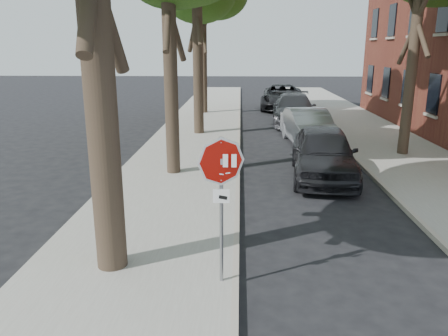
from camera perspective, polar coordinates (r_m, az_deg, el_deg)
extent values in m
plane|color=black|center=(8.09, 4.81, -15.23)|extent=(120.00, 120.00, 0.00)
cube|color=gray|center=(19.50, -4.11, 3.37)|extent=(4.00, 55.00, 0.12)
cube|color=gray|center=(20.41, 20.38, 2.98)|extent=(4.00, 55.00, 0.12)
cube|color=#9E9384|center=(19.38, 1.93, 3.35)|extent=(0.12, 55.00, 0.13)
cube|color=#9E9384|center=(19.86, 14.75, 3.14)|extent=(0.12, 55.00, 0.13)
cylinder|color=gray|center=(7.47, -0.34, -5.77)|extent=(0.06, 0.06, 2.60)
cube|color=#99999E|center=(7.16, -0.37, 0.87)|extent=(0.05, 0.06, 0.10)
cylinder|color=#99999E|center=(7.16, -0.37, 0.87)|extent=(0.76, 0.32, 0.82)
cylinder|color=white|center=(7.14, -0.37, 0.84)|extent=(0.76, 0.32, 0.82)
cylinder|color=#B60E07|center=(7.14, -0.37, 0.83)|extent=(0.68, 0.29, 0.74)
cube|color=white|center=(7.14, -2.06, 0.98)|extent=(0.08, 0.00, 0.22)
cube|color=white|center=(7.13, -0.94, 0.97)|extent=(0.08, 0.00, 0.22)
cube|color=white|center=(7.12, 0.18, 0.96)|extent=(0.08, 0.00, 0.22)
cube|color=white|center=(7.12, 1.31, 0.95)|extent=(0.08, 0.00, 0.22)
cube|color=silver|center=(7.18, -1.25, -0.65)|extent=(0.08, 0.00, 0.03)
cube|color=silver|center=(7.18, -0.38, -0.82)|extent=(0.08, 0.00, 0.03)
cube|color=silver|center=(7.17, 0.50, -0.67)|extent=(0.08, 0.00, 0.03)
cube|color=white|center=(7.33, -0.36, -3.69)|extent=(0.28, 0.02, 0.24)
cube|color=black|center=(7.32, -0.13, -3.87)|extent=(0.15, 0.00, 0.08)
cylinder|color=black|center=(7.87, -16.73, 20.29)|extent=(0.56, 0.56, 9.50)
cylinder|color=black|center=(14.15, -7.20, 18.35)|extent=(0.44, 0.44, 9.50)
cylinder|color=black|center=(21.07, -3.50, 18.12)|extent=(0.48, 0.48, 10.00)
cylinder|color=black|center=(28.05, -2.69, 16.43)|extent=(0.40, 0.40, 9.00)
ellipsoid|color=#204C11|center=(28.99, -4.20, 20.62)|extent=(3.78, 3.78, 3.02)
cylinder|color=black|center=(18.13, 23.74, 15.77)|extent=(0.40, 0.40, 9.00)
imported|color=black|center=(14.51, 12.86, 1.95)|extent=(2.44, 5.07, 1.67)
imported|color=#A6A7AE|center=(19.50, 10.99, 5.27)|extent=(2.14, 4.85, 1.55)
imported|color=#535257|center=(24.84, 9.12, 7.60)|extent=(2.64, 5.77, 1.63)
imported|color=black|center=(30.87, 7.61, 9.19)|extent=(3.36, 6.25, 1.67)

